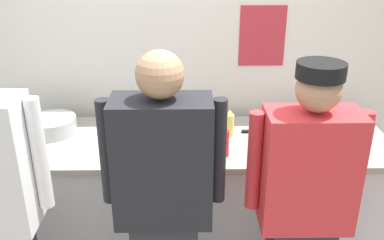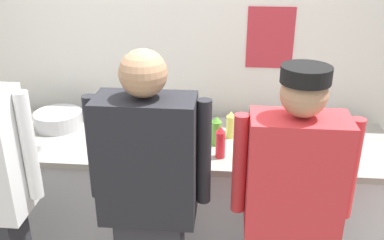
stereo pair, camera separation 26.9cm
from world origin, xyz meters
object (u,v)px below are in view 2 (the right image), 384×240
(plate_stack_front, at_px, (317,139))
(squeeze_bottle_spare, at_px, (220,143))
(deli_cup, at_px, (118,121))
(chefs_knife, at_px, (261,135))
(sheet_tray, at_px, (161,136))
(ramekin_green_sauce, at_px, (272,151))
(ramekin_red_sauce, at_px, (337,132))
(ramekin_orange_sauce, at_px, (40,145))
(squeeze_bottle_secondary, at_px, (231,125))
(chef_far_right, at_px, (291,214))
(chef_center, at_px, (149,202))
(mixing_bowl_steel, at_px, (58,119))
(ramekin_yellow_sauce, at_px, (18,126))
(squeeze_bottle_primary, at_px, (216,131))

(plate_stack_front, relative_size, squeeze_bottle_spare, 1.00)
(deli_cup, xyz_separation_m, chefs_knife, (0.96, -0.05, -0.04))
(deli_cup, height_order, chefs_knife, deli_cup)
(deli_cup, bearing_deg, squeeze_bottle_spare, -27.74)
(sheet_tray, bearing_deg, plate_stack_front, 0.29)
(ramekin_green_sauce, height_order, deli_cup, deli_cup)
(ramekin_red_sauce, bearing_deg, deli_cup, 180.00)
(sheet_tray, bearing_deg, ramekin_orange_sauce, -162.89)
(squeeze_bottle_secondary, bearing_deg, sheet_tray, -173.06)
(ramekin_green_sauce, bearing_deg, squeeze_bottle_spare, -169.86)
(chef_far_right, distance_m, ramekin_orange_sauce, 1.54)
(chef_center, relative_size, ramekin_red_sauce, 15.83)
(squeeze_bottle_spare, distance_m, ramekin_red_sauce, 0.84)
(squeeze_bottle_spare, xyz_separation_m, chefs_knife, (0.26, 0.32, -0.09))
(ramekin_green_sauce, height_order, ramekin_orange_sauce, ramekin_green_sauce)
(chef_center, height_order, plate_stack_front, chef_center)
(deli_cup, bearing_deg, ramekin_orange_sauce, -137.48)
(sheet_tray, distance_m, chefs_knife, 0.66)
(squeeze_bottle_spare, bearing_deg, ramekin_green_sauce, 10.14)
(mixing_bowl_steel, xyz_separation_m, squeeze_bottle_spare, (1.11, -0.33, 0.04))
(plate_stack_front, distance_m, mixing_bowl_steel, 1.71)
(ramekin_yellow_sauce, relative_size, deli_cup, 0.89)
(chef_far_right, xyz_separation_m, ramekin_orange_sauce, (-1.47, 0.48, 0.06))
(ramekin_orange_sauce, bearing_deg, ramekin_yellow_sauce, 135.36)
(sheet_tray, xyz_separation_m, ramekin_yellow_sauce, (-0.98, 0.04, 0.01))
(chef_center, bearing_deg, chefs_knife, 53.38)
(chefs_knife, bearing_deg, mixing_bowl_steel, 179.39)
(plate_stack_front, bearing_deg, ramekin_green_sauce, -148.94)
(mixing_bowl_steel, relative_size, deli_cup, 3.56)
(plate_stack_front, xyz_separation_m, mixing_bowl_steel, (-1.70, 0.11, 0.02))
(chef_far_right, relative_size, deli_cup, 17.77)
(ramekin_green_sauce, xyz_separation_m, ramekin_red_sauce, (0.44, 0.31, -0.00))
(ramekin_yellow_sauce, distance_m, deli_cup, 0.67)
(ramekin_yellow_sauce, distance_m, chefs_knife, 1.63)
(ramekin_green_sauce, relative_size, deli_cup, 1.00)
(squeeze_bottle_spare, height_order, ramekin_green_sauce, squeeze_bottle_spare)
(plate_stack_front, height_order, deli_cup, deli_cup)
(ramekin_red_sauce, bearing_deg, ramekin_yellow_sauce, -177.17)
(chef_far_right, bearing_deg, chefs_knife, 97.40)
(squeeze_bottle_primary, distance_m, squeeze_bottle_secondary, 0.14)
(squeeze_bottle_secondary, distance_m, ramekin_red_sauce, 0.70)
(plate_stack_front, xyz_separation_m, sheet_tray, (-0.99, -0.00, -0.02))
(sheet_tray, relative_size, squeeze_bottle_primary, 2.24)
(plate_stack_front, xyz_separation_m, ramekin_green_sauce, (-0.29, -0.17, -0.01))
(ramekin_red_sauce, bearing_deg, squeeze_bottle_secondary, -172.31)
(ramekin_yellow_sauce, xyz_separation_m, ramekin_orange_sauce, (0.27, -0.26, -0.00))
(sheet_tray, bearing_deg, chef_center, -85.54)
(squeeze_bottle_primary, xyz_separation_m, ramekin_yellow_sauce, (-1.34, 0.10, -0.07))
(plate_stack_front, height_order, ramekin_yellow_sauce, plate_stack_front)
(plate_stack_front, xyz_separation_m, ramekin_orange_sauce, (-1.70, -0.22, -0.01))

